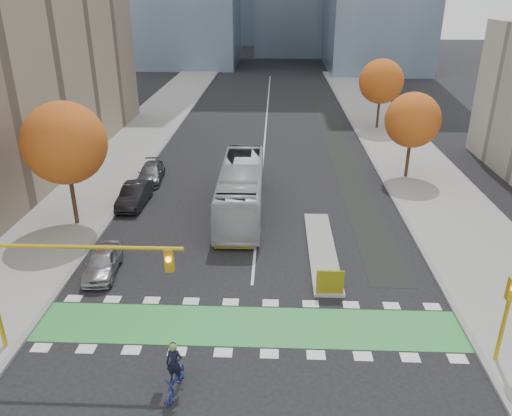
# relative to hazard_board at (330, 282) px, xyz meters

# --- Properties ---
(ground) EXTENTS (300.00, 300.00, 0.00)m
(ground) POSITION_rel_hazard_board_xyz_m (-4.00, -4.20, -0.80)
(ground) COLOR black
(ground) RESTS_ON ground
(sidewalk_west) EXTENTS (7.00, 120.00, 0.15)m
(sidewalk_west) POSITION_rel_hazard_board_xyz_m (-17.50, 15.80, -0.73)
(sidewalk_west) COLOR gray
(sidewalk_west) RESTS_ON ground
(sidewalk_east) EXTENTS (7.00, 120.00, 0.15)m
(sidewalk_east) POSITION_rel_hazard_board_xyz_m (9.50, 15.80, -0.73)
(sidewalk_east) COLOR gray
(sidewalk_east) RESTS_ON ground
(curb_west) EXTENTS (0.30, 120.00, 0.16)m
(curb_west) POSITION_rel_hazard_board_xyz_m (-14.00, 15.80, -0.73)
(curb_west) COLOR gray
(curb_west) RESTS_ON ground
(curb_east) EXTENTS (0.30, 120.00, 0.16)m
(curb_east) POSITION_rel_hazard_board_xyz_m (6.00, 15.80, -0.73)
(curb_east) COLOR gray
(curb_east) RESTS_ON ground
(bike_crossing) EXTENTS (20.00, 3.00, 0.01)m
(bike_crossing) POSITION_rel_hazard_board_xyz_m (-4.00, -2.70, -0.79)
(bike_crossing) COLOR green
(bike_crossing) RESTS_ON ground
(centre_line) EXTENTS (0.15, 70.00, 0.01)m
(centre_line) POSITION_rel_hazard_board_xyz_m (-4.00, 35.80, -0.80)
(centre_line) COLOR silver
(centre_line) RESTS_ON ground
(bike_lane_paint) EXTENTS (2.50, 50.00, 0.01)m
(bike_lane_paint) POSITION_rel_hazard_board_xyz_m (3.50, 25.80, -0.80)
(bike_lane_paint) COLOR black
(bike_lane_paint) RESTS_ON ground
(median_island) EXTENTS (1.60, 10.00, 0.16)m
(median_island) POSITION_rel_hazard_board_xyz_m (0.00, 4.80, -0.72)
(median_island) COLOR gray
(median_island) RESTS_ON ground
(hazard_board) EXTENTS (1.40, 0.12, 1.30)m
(hazard_board) POSITION_rel_hazard_board_xyz_m (0.00, 0.00, 0.00)
(hazard_board) COLOR yellow
(hazard_board) RESTS_ON median_island
(tree_west) EXTENTS (5.20, 5.20, 8.22)m
(tree_west) POSITION_rel_hazard_board_xyz_m (-16.00, 7.80, 4.82)
(tree_west) COLOR #332114
(tree_west) RESTS_ON ground
(tree_east_near) EXTENTS (4.40, 4.40, 7.08)m
(tree_east_near) POSITION_rel_hazard_board_xyz_m (8.00, 17.80, 4.06)
(tree_east_near) COLOR #332114
(tree_east_near) RESTS_ON ground
(tree_east_far) EXTENTS (4.80, 4.80, 7.65)m
(tree_east_far) POSITION_rel_hazard_board_xyz_m (8.50, 33.80, 4.44)
(tree_east_far) COLOR #332114
(tree_east_far) RESTS_ON ground
(traffic_signal_west) EXTENTS (8.53, 0.56, 5.20)m
(traffic_signal_west) POSITION_rel_hazard_board_xyz_m (-11.93, -4.71, 3.23)
(traffic_signal_west) COLOR #BF9914
(traffic_signal_west) RESTS_ON ground
(traffic_signal_east) EXTENTS (0.35, 0.43, 4.10)m
(traffic_signal_east) POSITION_rel_hazard_board_xyz_m (6.50, -4.71, 1.93)
(traffic_signal_east) COLOR #BF9914
(traffic_signal_east) RESTS_ON ground
(cyclist) EXTENTS (0.92, 2.05, 2.29)m
(cyclist) POSITION_rel_hazard_board_xyz_m (-6.59, -6.93, -0.04)
(cyclist) COLOR #213097
(cyclist) RESTS_ON ground
(bus) EXTENTS (2.97, 12.23, 3.40)m
(bus) POSITION_rel_hazard_board_xyz_m (-5.21, 10.44, 0.90)
(bus) COLOR #B5BABD
(bus) RESTS_ON ground
(parked_car_a) EXTENTS (1.96, 4.21, 1.39)m
(parked_car_a) POSITION_rel_hazard_board_xyz_m (-12.25, 1.72, -0.10)
(parked_car_a) COLOR #9B9BA0
(parked_car_a) RESTS_ON ground
(parked_car_b) EXTENTS (1.78, 4.74, 1.55)m
(parked_car_b) POSITION_rel_hazard_board_xyz_m (-13.00, 11.27, -0.03)
(parked_car_b) COLOR black
(parked_car_b) RESTS_ON ground
(parked_car_c) EXTENTS (2.20, 4.76, 1.35)m
(parked_car_c) POSITION_rel_hazard_board_xyz_m (-13.00, 16.27, -0.13)
(parked_car_c) COLOR #54555A
(parked_car_c) RESTS_ON ground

